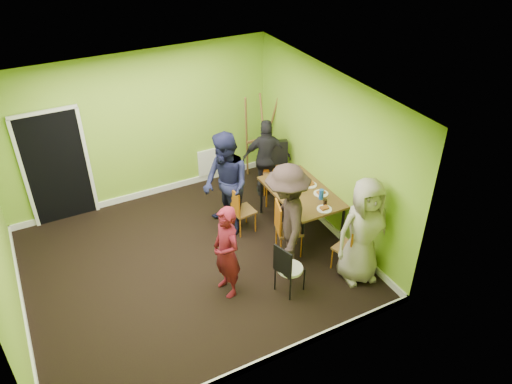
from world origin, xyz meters
The scene contains 28 objects.
ground centered at (0.00, 0.00, 0.00)m, with size 5.00×5.00×0.00m, color black.
room_walls centered at (-0.02, 0.04, 0.99)m, with size 5.04×4.54×2.82m.
dining_table centered at (2.05, 0.02, 0.70)m, with size 0.90×1.50×0.75m.
chair_left_far centered at (1.07, 0.40, 0.49)m, with size 0.39×0.39×0.87m.
chair_left_near centered at (1.46, -0.44, 0.54)m, with size 0.50×0.50×0.96m.
chair_back_end centered at (2.15, 1.11, 0.80)m, with size 0.63×0.68×1.13m.
chair_front_end centered at (2.14, -1.30, 0.49)m, with size 0.44×0.45×0.87m.
chair_bentwood centered at (1.04, -1.25, 0.48)m, with size 0.43×0.42×0.87m.
easel centered at (2.18, 1.76, 0.93)m, with size 0.75×0.71×1.88m.
plate_near_left centered at (1.82, 0.47, 0.76)m, with size 0.26×0.26×0.01m, color white.
plate_near_right centered at (1.72, -0.30, 0.76)m, with size 0.22×0.22×0.01m, color white.
plate_far_back centered at (2.12, 0.55, 0.76)m, with size 0.26×0.26×0.01m, color white.
plate_far_front centered at (2.09, -0.60, 0.76)m, with size 0.24×0.24×0.01m, color white.
plate_wall_back centered at (2.28, 0.11, 0.76)m, with size 0.23×0.23×0.01m, color white.
plate_wall_front centered at (2.30, -0.20, 0.76)m, with size 0.24×0.24×0.01m, color white.
thermos centered at (1.98, 0.00, 0.85)m, with size 0.07×0.07×0.20m, color white.
blue_bottle centered at (2.21, -0.32, 0.84)m, with size 0.08×0.08×0.18m, color #174FB0.
orange_bottle centered at (2.02, 0.15, 0.79)m, with size 0.04×0.04×0.09m, color #C66912.
glass_mid centered at (1.86, 0.31, 0.80)m, with size 0.07×0.07×0.11m, color black.
glass_back centered at (2.20, 0.40, 0.80)m, with size 0.07×0.07×0.10m, color black.
glass_front centered at (2.17, -0.50, 0.80)m, with size 0.07×0.07×0.10m, color black.
cup_a centered at (1.81, -0.08, 0.80)m, with size 0.12×0.12×0.10m, color white.
cup_b centered at (2.22, 0.13, 0.80)m, with size 0.11×0.11×0.10m, color white.
person_standing centered at (0.28, -0.82, 0.74)m, with size 0.54×0.35×1.48m, color maroon.
person_left_far centered at (0.90, 0.55, 0.92)m, with size 0.89×0.69×1.83m, color #161837.
person_left_near centered at (1.32, -0.72, 0.91)m, with size 1.17×0.67×1.81m, color black.
person_back_end centered at (2.05, 1.24, 0.77)m, with size 0.90×0.38×1.54m, color black.
person_front_end centered at (2.18, -1.46, 0.87)m, with size 0.85×0.55×1.74m, color #9C9388.
Camera 1 is at (-1.87, -5.84, 5.34)m, focal length 35.00 mm.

